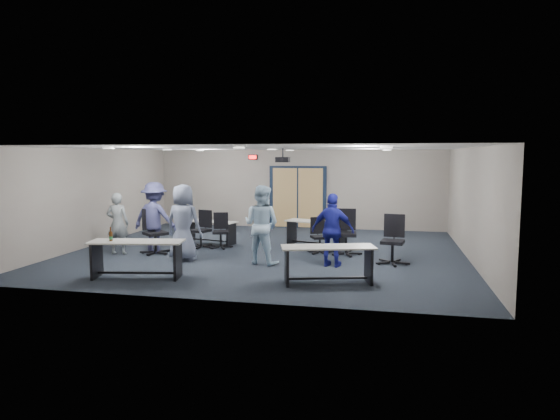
% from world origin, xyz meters
% --- Properties ---
extents(floor, '(10.00, 10.00, 0.00)m').
position_xyz_m(floor, '(0.00, 0.00, 0.00)').
color(floor, black).
rests_on(floor, ground).
extents(back_wall, '(10.00, 0.04, 2.70)m').
position_xyz_m(back_wall, '(0.00, 4.50, 1.35)').
color(back_wall, gray).
rests_on(back_wall, floor).
extents(front_wall, '(10.00, 0.04, 2.70)m').
position_xyz_m(front_wall, '(0.00, -4.50, 1.35)').
color(front_wall, gray).
rests_on(front_wall, floor).
extents(left_wall, '(0.04, 9.00, 2.70)m').
position_xyz_m(left_wall, '(-5.00, 0.00, 1.35)').
color(left_wall, gray).
rests_on(left_wall, floor).
extents(right_wall, '(0.04, 9.00, 2.70)m').
position_xyz_m(right_wall, '(5.00, 0.00, 1.35)').
color(right_wall, gray).
rests_on(right_wall, floor).
extents(ceiling, '(10.00, 9.00, 0.04)m').
position_xyz_m(ceiling, '(0.00, 0.00, 2.70)').
color(ceiling, white).
rests_on(ceiling, back_wall).
extents(double_door, '(2.00, 0.07, 2.20)m').
position_xyz_m(double_door, '(0.00, 4.46, 1.05)').
color(double_door, black).
rests_on(double_door, back_wall).
extents(exit_sign, '(0.32, 0.07, 0.18)m').
position_xyz_m(exit_sign, '(-1.60, 4.44, 2.45)').
color(exit_sign, black).
rests_on(exit_sign, back_wall).
extents(ceiling_projector, '(0.35, 0.32, 0.37)m').
position_xyz_m(ceiling_projector, '(0.30, 0.50, 2.40)').
color(ceiling_projector, black).
rests_on(ceiling_projector, ceiling).
extents(ceiling_can_lights, '(6.24, 5.74, 0.02)m').
position_xyz_m(ceiling_can_lights, '(0.00, 0.25, 2.67)').
color(ceiling_can_lights, silver).
rests_on(ceiling_can_lights, ceiling).
extents(table_front_left, '(1.98, 0.97, 1.06)m').
position_xyz_m(table_front_left, '(-1.97, -3.30, 0.53)').
color(table_front_left, '#B5B3AB').
rests_on(table_front_left, floor).
extents(table_front_right, '(1.93, 1.08, 0.74)m').
position_xyz_m(table_front_right, '(1.93, -2.92, 0.51)').
color(table_front_right, '#B5B3AB').
rests_on(table_front_right, floor).
extents(table_back_left, '(1.66, 0.87, 0.64)m').
position_xyz_m(table_back_left, '(-1.91, 0.89, 0.44)').
color(table_back_left, '#B5B3AB').
rests_on(table_back_left, floor).
extents(table_back_right, '(1.84, 1.07, 0.82)m').
position_xyz_m(table_back_right, '(1.16, 1.01, 0.49)').
color(table_back_right, '#B5B3AB').
rests_on(table_back_right, floor).
extents(chair_back_a, '(0.79, 0.79, 1.02)m').
position_xyz_m(chair_back_a, '(-1.93, 0.19, 0.51)').
color(chair_back_a, black).
rests_on(chair_back_a, floor).
extents(chair_back_b, '(0.75, 0.75, 0.96)m').
position_xyz_m(chair_back_b, '(-1.37, 0.23, 0.48)').
color(chair_back_b, black).
rests_on(chair_back_b, floor).
extents(chair_back_c, '(0.78, 0.78, 0.92)m').
position_xyz_m(chair_back_c, '(1.37, 0.06, 0.46)').
color(chair_back_c, black).
rests_on(chair_back_c, floor).
extents(chair_back_d, '(0.78, 0.78, 1.16)m').
position_xyz_m(chair_back_d, '(2.04, -0.00, 0.58)').
color(chair_back_d, black).
rests_on(chair_back_d, floor).
extents(chair_loose_left, '(1.03, 1.03, 1.16)m').
position_xyz_m(chair_loose_left, '(-2.74, -0.87, 0.58)').
color(chair_loose_left, black).
rests_on(chair_loose_left, floor).
extents(chair_loose_right, '(0.82, 0.82, 1.15)m').
position_xyz_m(chair_loose_right, '(3.18, -0.87, 0.57)').
color(chair_loose_right, black).
rests_on(chair_loose_right, floor).
extents(person_gray, '(0.62, 0.45, 1.58)m').
position_xyz_m(person_gray, '(-3.67, -1.10, 0.79)').
color(person_gray, gray).
rests_on(person_gray, floor).
extents(person_plaid, '(0.95, 0.68, 1.83)m').
position_xyz_m(person_plaid, '(-1.71, -1.47, 0.92)').
color(person_plaid, slate).
rests_on(person_plaid, floor).
extents(person_lightblue, '(1.04, 0.91, 1.83)m').
position_xyz_m(person_lightblue, '(0.20, -1.42, 0.92)').
color(person_lightblue, '#B6D8F2').
rests_on(person_lightblue, floor).
extents(person_navy, '(1.03, 0.58, 1.67)m').
position_xyz_m(person_navy, '(1.85, -1.39, 0.83)').
color(person_navy, navy).
rests_on(person_navy, floor).
extents(person_back, '(1.23, 0.76, 1.83)m').
position_xyz_m(person_back, '(-2.83, -0.71, 0.92)').
color(person_back, '#3D3F6E').
rests_on(person_back, floor).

